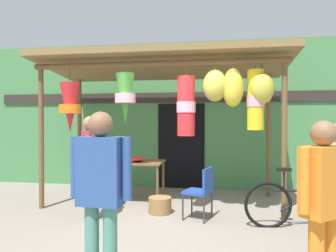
# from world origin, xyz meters

# --- Properties ---
(ground_plane) EXTENTS (30.00, 30.00, 0.00)m
(ground_plane) POSITION_xyz_m (0.00, 0.00, 0.00)
(ground_plane) COLOR gray
(shop_facade) EXTENTS (10.13, 0.29, 3.46)m
(shop_facade) POSITION_xyz_m (0.00, 2.64, 1.73)
(shop_facade) COLOR #47844C
(shop_facade) RESTS_ON ground_plane
(market_stall_canopy) EXTENTS (4.73, 2.11, 2.85)m
(market_stall_canopy) POSITION_xyz_m (-0.05, 0.94, 2.40)
(market_stall_canopy) COLOR brown
(market_stall_canopy) RESTS_ON ground_plane
(display_table) EXTENTS (1.50, 0.72, 0.80)m
(display_table) POSITION_xyz_m (-0.89, 1.12, 0.72)
(display_table) COLOR brown
(display_table) RESTS_ON ground_plane
(flower_heap_on_table) EXTENTS (0.80, 0.56, 0.10)m
(flower_heap_on_table) POSITION_xyz_m (-0.88, 1.04, 0.85)
(flower_heap_on_table) COLOR red
(flower_heap_on_table) RESTS_ON display_table
(folding_chair) EXTENTS (0.51, 0.51, 0.84)m
(folding_chair) POSITION_xyz_m (0.66, 0.17, 0.50)
(folding_chair) COLOR #2347A8
(folding_chair) RESTS_ON ground_plane
(wicker_basket_by_table) EXTENTS (0.39, 0.39, 0.28)m
(wicker_basket_by_table) POSITION_xyz_m (-0.07, 0.42, 0.14)
(wicker_basket_by_table) COLOR olive
(wicker_basket_by_table) RESTS_ON ground_plane
(parked_bicycle) EXTENTS (1.74, 0.44, 0.92)m
(parked_bicycle) POSITION_xyz_m (2.17, 0.02, 0.35)
(parked_bicycle) COLOR black
(parked_bicycle) RESTS_ON ground_plane
(vendor_in_orange) EXTENTS (0.32, 0.58, 1.67)m
(vendor_in_orange) POSITION_xyz_m (-1.10, -0.13, 0.99)
(vendor_in_orange) COLOR #4C8E7A
(vendor_in_orange) RESTS_ON ground_plane
(customer_foreground) EXTENTS (0.59, 0.25, 1.68)m
(customer_foreground) POSITION_xyz_m (-0.13, -2.19, 0.99)
(customer_foreground) COLOR #4C8E7A
(customer_foreground) RESTS_ON ground_plane
(shopper_by_bananas) EXTENTS (0.47, 0.43, 1.60)m
(shopper_by_bananas) POSITION_xyz_m (1.80, -2.08, 0.94)
(shopper_by_bananas) COLOR orange
(shopper_by_bananas) RESTS_ON ground_plane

